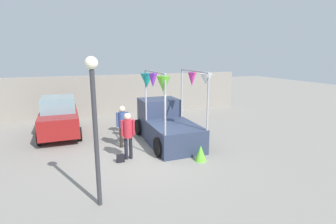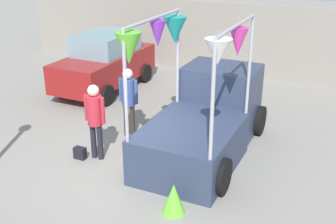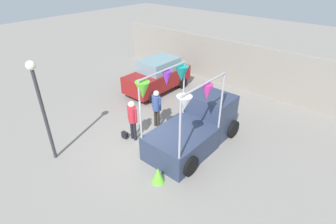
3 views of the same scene
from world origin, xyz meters
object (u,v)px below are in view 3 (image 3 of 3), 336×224
Objects in this scene: vendor_truck at (197,124)px; parked_car at (158,75)px; street_lamp at (40,99)px; handbag at (125,135)px; person_customer at (132,117)px; person_vendor at (157,105)px; folded_kite_bundle_lime at (158,175)px.

parked_car is at bearing 149.79° from vendor_truck.
vendor_truck is 1.02× the size of parked_car.
street_lamp is (1.05, -7.01, 1.59)m from parked_car.
person_customer is at bearing 29.74° from handbag.
parked_car is 4.96m from handbag.
handbag is (-0.43, -1.55, -0.96)m from person_vendor.
vendor_truck is at bearing -30.21° from parked_car.
parked_car is (-4.56, 2.66, 0.07)m from vendor_truck.
parked_car reaches higher than folded_kite_bundle_lime.
street_lamp reaches higher than handbag.
vendor_truck is at bearing 51.13° from street_lamp.
street_lamp is at bearing -112.31° from handbag.
person_vendor is at bearing 86.60° from person_customer.
street_lamp reaches higher than person_customer.
street_lamp is at bearing -116.85° from person_customer.
person_vendor is (-2.01, -0.20, 0.22)m from vendor_truck.
person_vendor is 4.64m from street_lamp.
street_lamp is at bearing -109.82° from person_vendor.
street_lamp is at bearing -128.87° from vendor_truck.
parked_car reaches higher than person_customer.
folded_kite_bundle_lime is at bearing -25.25° from person_customer.
parked_car is at bearing 131.74° from person_vendor.
vendor_truck is 1.05× the size of street_lamp.
street_lamp is (-1.42, -2.80, 1.44)m from person_customer.
person_customer is (2.47, -4.21, 0.15)m from parked_car.
person_customer is 1.00× the size of person_vendor.
vendor_truck is 14.57× the size of handbag.
parked_car is 4.88m from person_customer.
parked_car is 7.26m from street_lamp.
vendor_truck is at bearing 5.69° from person_vendor.
person_customer reaches higher than folded_kite_bundle_lime.
handbag is at bearing -64.35° from parked_car.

